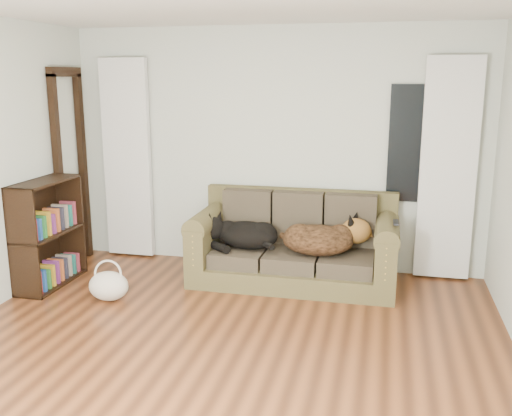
% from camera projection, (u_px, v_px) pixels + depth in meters
% --- Properties ---
extents(floor, '(5.00, 5.00, 0.00)m').
position_uv_depth(floor, '(206.00, 372.00, 4.10)').
color(floor, '#462413').
rests_on(floor, ground).
extents(wall_back, '(4.50, 0.04, 2.60)m').
position_uv_depth(wall_back, '(275.00, 149.00, 6.18)').
color(wall_back, beige).
rests_on(wall_back, ground).
extents(curtain_left, '(0.55, 0.08, 2.25)m').
position_uv_depth(curtain_left, '(127.00, 159.00, 6.51)').
color(curtain_left, silver).
rests_on(curtain_left, ground).
extents(curtain_right, '(0.55, 0.08, 2.25)m').
position_uv_depth(curtain_right, '(448.00, 170.00, 5.74)').
color(curtain_right, silver).
rests_on(curtain_right, ground).
extents(window_pane, '(0.50, 0.03, 1.20)m').
position_uv_depth(window_pane, '(413.00, 144.00, 5.81)').
color(window_pane, black).
rests_on(window_pane, wall_back).
extents(door_casing, '(0.07, 0.60, 2.10)m').
position_uv_depth(door_casing, '(71.00, 171.00, 6.29)').
color(door_casing, black).
rests_on(door_casing, ground).
extents(sofa, '(2.05, 0.88, 0.84)m').
position_uv_depth(sofa, '(294.00, 240.00, 5.81)').
color(sofa, brown).
rests_on(sofa, floor).
extents(dog_black_lab, '(0.75, 0.60, 0.28)m').
position_uv_depth(dog_black_lab, '(243.00, 235.00, 5.86)').
color(dog_black_lab, black).
rests_on(dog_black_lab, sofa).
extents(dog_shepherd, '(0.74, 0.53, 0.32)m').
position_uv_depth(dog_shepherd, '(322.00, 240.00, 5.65)').
color(dog_shepherd, black).
rests_on(dog_shepherd, sofa).
extents(tv_remote, '(0.05, 0.17, 0.02)m').
position_uv_depth(tv_remote, '(396.00, 222.00, 5.37)').
color(tv_remote, black).
rests_on(tv_remote, sofa).
extents(tote_bag, '(0.43, 0.36, 0.28)m').
position_uv_depth(tote_bag, '(109.00, 284.00, 5.38)').
color(tote_bag, beige).
rests_on(tote_bag, floor).
extents(bookshelf, '(0.39, 0.88, 1.07)m').
position_uv_depth(bookshelf, '(48.00, 237.00, 5.73)').
color(bookshelf, black).
rests_on(bookshelf, floor).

